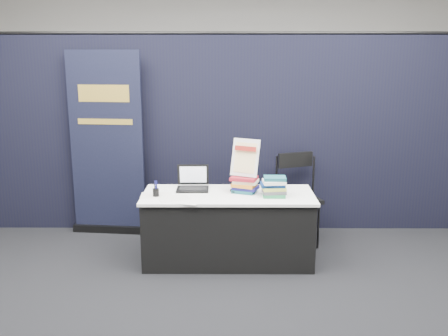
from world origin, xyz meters
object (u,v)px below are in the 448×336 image
display_table (228,227)px  info_sign (245,158)px  laptop (193,184)px  pullup_banner (107,155)px  stacking_chair (297,194)px  book_stack_short (274,186)px  book_stack_tall (245,185)px

display_table → info_sign: info_sign is taller
laptop → pullup_banner: (-1.08, 0.69, 0.18)m
stacking_chair → display_table: bearing=-163.0°
book_stack_short → stacking_chair: bearing=63.7°
display_table → info_sign: (0.18, 0.09, 0.74)m
stacking_chair → laptop: bearing=180.0°
info_sign → pullup_banner: (-1.64, 0.78, -0.13)m
pullup_banner → info_sign: bearing=-19.6°
book_stack_short → pullup_banner: size_ratio=0.11×
book_stack_short → stacking_chair: size_ratio=0.24×
book_stack_short → info_sign: 0.42m
book_stack_short → info_sign: (-0.29, 0.17, 0.26)m
laptop → book_stack_tall: (0.56, -0.12, 0.02)m
pullup_banner → stacking_chair: pullup_banner is taller
book_stack_tall → laptop: bearing=167.9°
pullup_banner → stacking_chair: (2.27, -0.26, -0.41)m
book_stack_tall → pullup_banner: pullup_banner is taller
display_table → book_stack_tall: 0.50m
stacking_chair → book_stack_short: bearing=-136.1°
book_stack_short → info_sign: info_sign is taller
info_sign → laptop: bearing=-164.5°
laptop → pullup_banner: size_ratio=0.15×
info_sign → stacking_chair: (0.63, 0.52, -0.54)m
info_sign → stacking_chair: 0.98m
book_stack_tall → info_sign: bearing=90.0°
book_stack_tall → stacking_chair: bearing=41.1°
info_sign → book_stack_tall: bearing=-65.5°
laptop → stacking_chair: bearing=18.9°
book_stack_tall → info_sign: 0.28m
display_table → stacking_chair: stacking_chair is taller
display_table → pullup_banner: pullup_banner is taller
display_table → pullup_banner: (-1.47, 0.87, 0.61)m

